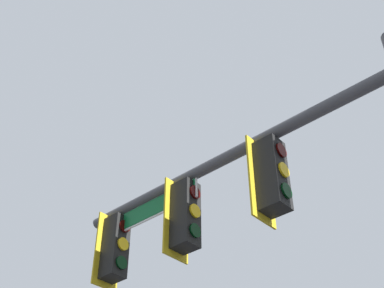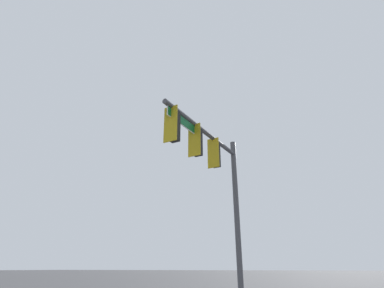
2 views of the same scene
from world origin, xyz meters
TOP-DOWN VIEW (x-y plane):
  - signal_pole_near at (-3.47, -8.54)m, footprint 5.84×1.24m

SIDE VIEW (x-z plane):
  - signal_pole_near at x=-3.47m, z-range 1.51..8.45m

